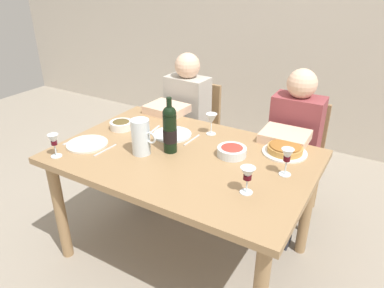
{
  "coord_description": "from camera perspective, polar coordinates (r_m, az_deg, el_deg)",
  "views": [
    {
      "loc": [
        1.0,
        -1.58,
        1.75
      ],
      "look_at": [
        0.07,
        -0.02,
        0.85
      ],
      "focal_mm": 33.57,
      "sensor_mm": 36.0,
      "label": 1
    }
  ],
  "objects": [
    {
      "name": "dinner_plate_right_setting",
      "position": [
        2.32,
        -16.3,
        0.01
      ],
      "size": [
        0.25,
        0.25,
        0.01
      ],
      "primitive_type": "cylinder",
      "color": "silver",
      "rests_on": "dining_table"
    },
    {
      "name": "back_wall",
      "position": [
        3.86,
        16.65,
        20.1
      ],
      "size": [
        8.0,
        0.1,
        2.8
      ],
      "primitive_type": "cube",
      "color": "beige",
      "rests_on": "ground"
    },
    {
      "name": "salad_bowl",
      "position": [
        2.1,
        6.35,
        -1.06
      ],
      "size": [
        0.17,
        0.17,
        0.06
      ],
      "color": "silver",
      "rests_on": "dining_table"
    },
    {
      "name": "diner_left",
      "position": [
        2.91,
        -1.96,
        3.35
      ],
      "size": [
        0.35,
        0.51,
        1.16
      ],
      "rotation": [
        0.0,
        0.0,
        3.09
      ],
      "color": "#B7B2A8",
      "rests_on": "ground"
    },
    {
      "name": "chair_left",
      "position": [
        3.14,
        0.54,
        2.75
      ],
      "size": [
        0.42,
        0.42,
        0.87
      ],
      "rotation": [
        0.0,
        0.0,
        3.09
      ],
      "color": "#9E7A51",
      "rests_on": "ground"
    },
    {
      "name": "wine_glass_spare",
      "position": [
        2.33,
        3.11,
        3.89
      ],
      "size": [
        0.07,
        0.07,
        0.14
      ],
      "color": "silver",
      "rests_on": "dining_table"
    },
    {
      "name": "wine_glass_centre",
      "position": [
        2.2,
        -21.1,
        0.43
      ],
      "size": [
        0.06,
        0.06,
        0.14
      ],
      "color": "silver",
      "rests_on": "dining_table"
    },
    {
      "name": "knife_right_setting",
      "position": [
        2.22,
        -13.59,
        -0.95
      ],
      "size": [
        0.02,
        0.18,
        0.0
      ],
      "primitive_type": "cube",
      "rotation": [
        0.0,
        0.0,
        1.52
      ],
      "color": "silver",
      "rests_on": "dining_table"
    },
    {
      "name": "wine_glass_right_diner",
      "position": [
        1.74,
        8.82,
        -4.87
      ],
      "size": [
        0.07,
        0.07,
        0.14
      ],
      "color": "silver",
      "rests_on": "dining_table"
    },
    {
      "name": "wine_glass_left_diner",
      "position": [
        1.93,
        14.87,
        -1.93
      ],
      "size": [
        0.07,
        0.07,
        0.15
      ],
      "color": "silver",
      "rests_on": "dining_table"
    },
    {
      "name": "chair_right",
      "position": [
        2.82,
        16.21,
        -1.22
      ],
      "size": [
        0.41,
        0.41,
        0.87
      ],
      "rotation": [
        0.0,
        0.0,
        3.16
      ],
      "color": "#9E7A51",
      "rests_on": "ground"
    },
    {
      "name": "spoon_right_setting",
      "position": [
        2.4,
        -18.3,
        0.59
      ],
      "size": [
        0.02,
        0.16,
        0.0
      ],
      "primitive_type": "cube",
      "rotation": [
        0.0,
        0.0,
        1.52
      ],
      "color": "silver",
      "rests_on": "dining_table"
    },
    {
      "name": "dinner_plate_left_setting",
      "position": [
        2.35,
        -3.15,
        1.54
      ],
      "size": [
        0.25,
        0.25,
        0.01
      ],
      "primitive_type": "cylinder",
      "color": "silver",
      "rests_on": "dining_table"
    },
    {
      "name": "wine_bottle",
      "position": [
        2.09,
        -3.54,
        2.36
      ],
      "size": [
        0.08,
        0.08,
        0.34
      ],
      "color": "black",
      "rests_on": "dining_table"
    },
    {
      "name": "knife_left_setting",
      "position": [
        2.28,
        -0.01,
        0.65
      ],
      "size": [
        0.01,
        0.18,
        0.0
      ],
      "primitive_type": "cube",
      "rotation": [
        0.0,
        0.0,
        1.55
      ],
      "color": "silver",
      "rests_on": "dining_table"
    },
    {
      "name": "fork_left_setting",
      "position": [
        2.44,
        -6.09,
        2.21
      ],
      "size": [
        0.04,
        0.16,
        0.0
      ],
      "primitive_type": "cube",
      "rotation": [
        0.0,
        0.0,
        1.72
      ],
      "color": "silver",
      "rests_on": "dining_table"
    },
    {
      "name": "diner_right",
      "position": [
        2.56,
        15.17,
        -0.99
      ],
      "size": [
        0.34,
        0.51,
        1.16
      ],
      "rotation": [
        0.0,
        0.0,
        3.16
      ],
      "color": "#8E3D42",
      "rests_on": "ground"
    },
    {
      "name": "ground_plane",
      "position": [
        2.56,
        -1.15,
        -16.77
      ],
      "size": [
        8.0,
        8.0,
        0.0
      ],
      "primitive_type": "plane",
      "color": "gray"
    },
    {
      "name": "olive_bowl",
      "position": [
        2.49,
        -11.18,
        3.07
      ],
      "size": [
        0.15,
        0.15,
        0.06
      ],
      "color": "white",
      "rests_on": "dining_table"
    },
    {
      "name": "dining_table",
      "position": [
        2.16,
        -1.31,
        -3.76
      ],
      "size": [
        1.5,
        1.0,
        0.76
      ],
      "color": "#9E7A51",
      "rests_on": "ground"
    },
    {
      "name": "water_pitcher",
      "position": [
        2.11,
        -8.1,
        0.81
      ],
      "size": [
        0.16,
        0.11,
        0.21
      ],
      "color": "silver",
      "rests_on": "dining_table"
    },
    {
      "name": "baked_tart",
      "position": [
        2.19,
        14.56,
        -0.77
      ],
      "size": [
        0.26,
        0.26,
        0.06
      ],
      "color": "white",
      "rests_on": "dining_table"
    }
  ]
}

